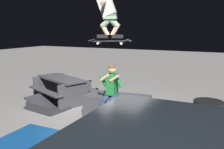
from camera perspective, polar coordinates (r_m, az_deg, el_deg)
name	(u,v)px	position (r m, az deg, el deg)	size (l,w,h in m)	color
ground_plane	(108,114)	(6.54, -0.88, -9.23)	(40.00, 40.00, 0.00)	slate
ledge_box_main	(117,106)	(6.38, 1.26, -7.21)	(1.62, 0.75, 0.54)	#38383D
person_sitting_on_ledge	(110,90)	(5.86, -0.38, -3.68)	(0.60, 0.77, 1.37)	#2D3856
skateboard	(110,41)	(5.91, -0.46, 7.72)	(1.04, 0.47, 0.13)	black
skater_airborne	(108,11)	(5.93, -1.02, 14.37)	(0.64, 0.87, 1.12)	black
kicker_ramp	(48,106)	(7.18, -14.63, -7.16)	(1.20, 0.95, 0.45)	#28282D
picnic_table_back	(61,86)	(7.70, -11.65, -2.54)	(2.08, 1.88, 0.75)	#38383D
trash_bin	(207,124)	(5.03, 21.13, -10.64)	(0.54, 0.54, 0.90)	#47474C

